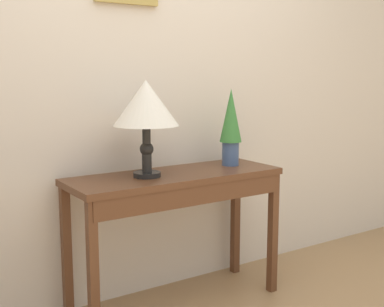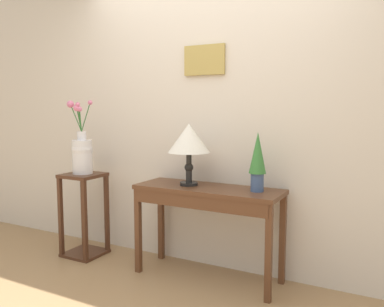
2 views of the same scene
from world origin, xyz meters
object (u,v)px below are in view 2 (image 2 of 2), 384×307
object	(u,v)px
console_table	(207,201)
pedestal_stand_left	(84,215)
potted_plant_on_console	(258,159)
flower_vase_tall	(82,151)
table_lamp	(189,140)

from	to	relation	value
console_table	pedestal_stand_left	world-z (taller)	pedestal_stand_left
console_table	pedestal_stand_left	xyz separation A→B (m)	(-1.24, -0.06, -0.25)
potted_plant_on_console	flower_vase_tall	size ratio (longest dim) A/B	0.67
table_lamp	potted_plant_on_console	size ratio (longest dim) A/B	1.12
pedestal_stand_left	table_lamp	bearing A→B (deg)	4.67
flower_vase_tall	pedestal_stand_left	bearing A→B (deg)	33.40
console_table	potted_plant_on_console	xyz separation A→B (m)	(0.40, 0.05, 0.35)
table_lamp	pedestal_stand_left	size ratio (longest dim) A/B	0.65
flower_vase_tall	table_lamp	bearing A→B (deg)	4.71
table_lamp	flower_vase_tall	xyz separation A→B (m)	(-1.07, -0.09, -0.14)
console_table	table_lamp	distance (m)	0.51
console_table	flower_vase_tall	size ratio (longest dim) A/B	1.76
console_table	table_lamp	bearing A→B (deg)	172.14
potted_plant_on_console	flower_vase_tall	xyz separation A→B (m)	(-1.63, -0.11, -0.01)
table_lamp	flower_vase_tall	world-z (taller)	flower_vase_tall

